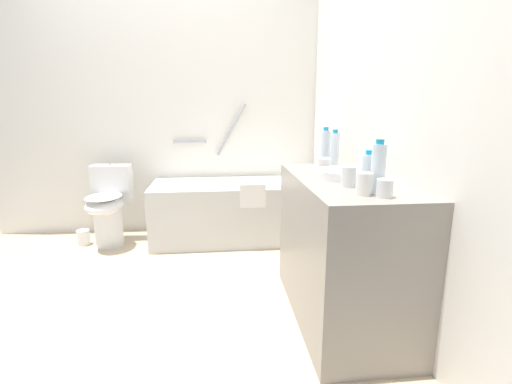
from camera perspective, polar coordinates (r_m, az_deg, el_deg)
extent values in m
plane|color=#C1AD8E|center=(2.68, -16.09, -14.56)|extent=(3.90, 3.90, 0.00)
cube|color=white|center=(3.74, -13.67, 12.31)|extent=(3.30, 0.10, 2.38)
cube|color=white|center=(2.55, 18.01, 11.81)|extent=(0.10, 3.04, 2.38)
cube|color=silver|center=(3.46, -3.24, -2.88)|extent=(1.51, 0.67, 0.54)
cube|color=white|center=(3.41, -3.29, 0.80)|extent=(1.24, 0.48, 0.09)
cylinder|color=#A1A1A6|center=(3.47, 6.45, 2.31)|extent=(0.09, 0.03, 0.03)
cylinder|color=#A1A1A6|center=(3.64, -3.84, 9.57)|extent=(0.29, 0.03, 0.50)
cylinder|color=#A1A1A6|center=(3.66, -10.19, 7.68)|extent=(0.32, 0.03, 0.03)
cube|color=white|center=(3.10, -0.51, -0.60)|extent=(0.22, 0.03, 0.20)
cylinder|color=white|center=(3.55, -21.86, -4.74)|extent=(0.24, 0.24, 0.38)
ellipsoid|color=white|center=(3.46, -22.39, -1.96)|extent=(0.34, 0.41, 0.14)
ellipsoid|color=white|center=(3.44, -22.51, -0.67)|extent=(0.32, 0.39, 0.02)
cube|color=white|center=(3.63, -21.40, 1.42)|extent=(0.35, 0.17, 0.32)
cylinder|color=#ACACB1|center=(3.60, -21.62, 4.00)|extent=(0.03, 0.03, 0.01)
cube|color=gray|center=(2.21, 13.22, -8.65)|extent=(0.54, 1.10, 0.83)
cylinder|color=white|center=(2.09, 13.12, 2.73)|extent=(0.28, 0.28, 0.05)
cylinder|color=silver|center=(2.16, 17.69, 3.07)|extent=(0.02, 0.02, 0.07)
cylinder|color=silver|center=(2.13, 16.41, 4.00)|extent=(0.11, 0.02, 0.02)
cylinder|color=silver|center=(2.10, 18.31, 2.30)|extent=(0.03, 0.03, 0.04)
cylinder|color=silver|center=(2.21, 17.05, 2.90)|extent=(0.03, 0.03, 0.04)
cylinder|color=silver|center=(2.45, 10.67, 6.57)|extent=(0.06, 0.06, 0.24)
cylinder|color=teal|center=(2.44, 10.80, 9.58)|extent=(0.03, 0.03, 0.02)
cylinder|color=silver|center=(1.77, 18.36, 3.43)|extent=(0.07, 0.07, 0.22)
cylinder|color=teal|center=(1.75, 18.65, 7.38)|extent=(0.04, 0.04, 0.02)
cylinder|color=silver|center=(1.85, 17.02, 2.99)|extent=(0.07, 0.07, 0.17)
cylinder|color=teal|center=(1.83, 17.21, 5.87)|extent=(0.04, 0.04, 0.02)
cylinder|color=silver|center=(2.38, 12.05, 6.19)|extent=(0.06, 0.06, 0.23)
cylinder|color=teal|center=(2.37, 12.19, 9.17)|extent=(0.03, 0.03, 0.02)
cylinder|color=white|center=(2.27, 10.44, 4.14)|extent=(0.08, 0.08, 0.08)
cylinder|color=white|center=(1.72, 16.35, 1.23)|extent=(0.07, 0.07, 0.10)
cylinder|color=white|center=(1.70, 19.29, 0.54)|extent=(0.07, 0.07, 0.08)
cylinder|color=white|center=(1.87, 14.12, 2.31)|extent=(0.07, 0.07, 0.10)
cylinder|color=white|center=(3.70, -25.15, -6.37)|extent=(0.11, 0.11, 0.14)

